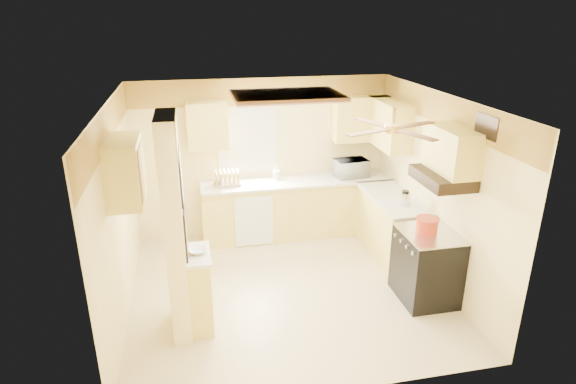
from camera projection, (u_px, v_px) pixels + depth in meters
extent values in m
plane|color=beige|center=(287.00, 289.00, 6.37)|extent=(4.00, 4.00, 0.00)
plane|color=white|center=(287.00, 100.00, 5.48)|extent=(4.00, 4.00, 0.00)
plane|color=#FAE399|center=(263.00, 157.00, 7.66)|extent=(4.00, 0.00, 4.00)
plane|color=#FAE399|center=(331.00, 281.00, 4.19)|extent=(4.00, 0.00, 4.00)
plane|color=#FAE399|center=(118.00, 215.00, 5.54)|extent=(0.00, 3.80, 3.80)
plane|color=#FAE399|center=(436.00, 190.00, 6.31)|extent=(0.00, 3.80, 3.80)
cube|color=yellow|center=(262.00, 91.00, 7.27)|extent=(4.00, 0.02, 0.40)
cube|color=#FAE399|center=(175.00, 230.00, 5.16)|extent=(0.20, 0.70, 2.50)
cube|color=#E9CF70|center=(200.00, 291.00, 5.49)|extent=(0.25, 0.55, 0.90)
cube|color=silver|center=(197.00, 255.00, 5.32)|extent=(0.28, 0.58, 0.04)
cube|color=#E9CF70|center=(297.00, 208.00, 7.77)|extent=(3.00, 0.60, 0.90)
cube|color=#E9CF70|center=(392.00, 228.00, 7.08)|extent=(0.60, 1.40, 0.90)
cube|color=silver|center=(298.00, 181.00, 7.59)|extent=(3.04, 0.64, 0.04)
cube|color=silver|center=(394.00, 198.00, 6.91)|extent=(0.64, 1.44, 0.04)
cube|color=white|center=(254.00, 221.00, 7.35)|extent=(0.58, 0.02, 0.80)
cube|color=white|center=(247.00, 140.00, 7.49)|extent=(0.92, 0.02, 1.02)
cube|color=white|center=(247.00, 140.00, 7.50)|extent=(0.80, 0.02, 0.90)
cube|color=#E9CF70|center=(207.00, 125.00, 7.12)|extent=(0.60, 0.35, 0.70)
cube|color=#E9CF70|center=(361.00, 118.00, 7.58)|extent=(0.90, 0.35, 0.70)
cube|color=#E9CF70|center=(389.00, 124.00, 7.20)|extent=(0.35, 1.00, 0.70)
cube|color=#E9CF70|center=(125.00, 171.00, 5.13)|extent=(0.35, 0.75, 0.70)
cube|color=#E9CF70|center=(452.00, 150.00, 5.52)|extent=(0.35, 0.76, 0.52)
cube|color=black|center=(426.00, 266.00, 6.03)|extent=(0.65, 0.76, 0.90)
cube|color=silver|center=(430.00, 233.00, 5.86)|extent=(0.66, 0.77, 0.02)
cylinder|color=silver|center=(413.00, 253.00, 5.61)|extent=(0.03, 0.05, 0.05)
cylinder|color=silver|center=(407.00, 247.00, 5.77)|extent=(0.03, 0.05, 0.05)
cylinder|color=silver|center=(401.00, 241.00, 5.91)|extent=(0.03, 0.05, 0.05)
cylinder|color=silver|center=(396.00, 235.00, 6.07)|extent=(0.03, 0.05, 0.05)
cube|color=black|center=(442.00, 178.00, 5.62)|extent=(0.50, 0.76, 0.14)
cube|color=black|center=(181.00, 176.00, 4.97)|extent=(0.02, 0.42, 0.57)
cube|color=white|center=(181.00, 176.00, 4.97)|extent=(0.01, 0.37, 0.52)
cube|color=black|center=(185.00, 233.00, 5.20)|extent=(0.02, 0.42, 0.57)
cube|color=yellow|center=(186.00, 233.00, 5.20)|extent=(0.01, 0.37, 0.52)
cube|color=brown|center=(287.00, 96.00, 5.97)|extent=(1.35, 0.95, 0.06)
cube|color=white|center=(287.00, 98.00, 5.98)|extent=(1.15, 0.75, 0.02)
cylinder|color=gold|center=(393.00, 115.00, 5.06)|extent=(0.04, 0.04, 0.16)
cylinder|color=gold|center=(392.00, 128.00, 5.11)|extent=(0.18, 0.18, 0.08)
cube|color=brown|center=(414.00, 125.00, 5.26)|extent=(0.55, 0.28, 0.01)
cube|color=brown|center=(372.00, 123.00, 5.36)|extent=(0.28, 0.55, 0.01)
cube|color=brown|center=(369.00, 132.00, 4.95)|extent=(0.55, 0.28, 0.01)
cube|color=brown|center=(415.00, 135.00, 4.85)|extent=(0.28, 0.55, 0.01)
cube|color=black|center=(487.00, 127.00, 5.10)|extent=(0.02, 0.40, 0.25)
imported|color=white|center=(351.00, 168.00, 7.70)|extent=(0.54, 0.39, 0.28)
imported|color=white|center=(198.00, 251.00, 5.32)|extent=(0.21, 0.21, 0.05)
cylinder|color=#B72E19|center=(427.00, 226.00, 5.85)|extent=(0.26, 0.26, 0.17)
cylinder|color=#B72E19|center=(428.00, 219.00, 5.81)|extent=(0.28, 0.28, 0.02)
cylinder|color=silver|center=(405.00, 199.00, 6.58)|extent=(0.14, 0.14, 0.19)
cylinder|color=black|center=(406.00, 192.00, 6.54)|extent=(0.09, 0.09, 0.03)
cube|color=tan|center=(227.00, 183.00, 7.38)|extent=(0.40, 0.31, 0.04)
cube|color=tan|center=(217.00, 179.00, 7.31)|extent=(0.02, 0.26, 0.22)
cube|color=tan|center=(221.00, 178.00, 7.33)|extent=(0.02, 0.26, 0.22)
cube|color=tan|center=(225.00, 178.00, 7.34)|extent=(0.02, 0.26, 0.22)
cube|color=tan|center=(229.00, 178.00, 7.35)|extent=(0.02, 0.26, 0.22)
cube|color=tan|center=(234.00, 178.00, 7.36)|extent=(0.02, 0.26, 0.22)
cube|color=tan|center=(238.00, 177.00, 7.38)|extent=(0.02, 0.26, 0.22)
cylinder|color=white|center=(221.00, 178.00, 7.33)|extent=(0.01, 0.22, 0.22)
cylinder|color=white|center=(229.00, 178.00, 7.35)|extent=(0.01, 0.22, 0.22)
cylinder|color=white|center=(277.00, 175.00, 7.61)|extent=(0.11, 0.11, 0.14)
cylinder|color=tan|center=(278.00, 172.00, 7.60)|extent=(0.01, 0.01, 0.22)
cylinder|color=tan|center=(276.00, 172.00, 7.61)|extent=(0.01, 0.01, 0.22)
cylinder|color=tan|center=(275.00, 172.00, 7.59)|extent=(0.01, 0.01, 0.22)
cylinder|color=tan|center=(277.00, 173.00, 7.58)|extent=(0.01, 0.01, 0.22)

